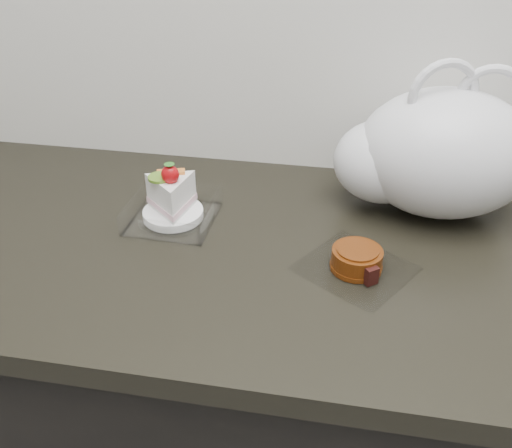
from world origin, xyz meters
The scene contains 4 objects.
counter centered at (0.00, 1.69, 0.45)m, with size 2.04×0.64×0.90m.
cake_tray centered at (-0.37, 1.74, 0.93)m, with size 0.15×0.15×0.12m.
mooncake_wrap centered at (-0.03, 1.65, 0.92)m, with size 0.22×0.22×0.04m.
plastic_bag centered at (0.09, 1.86, 1.01)m, with size 0.39×0.30×0.29m.
Camera 1 is at (-0.06, 0.89, 1.46)m, focal length 40.00 mm.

